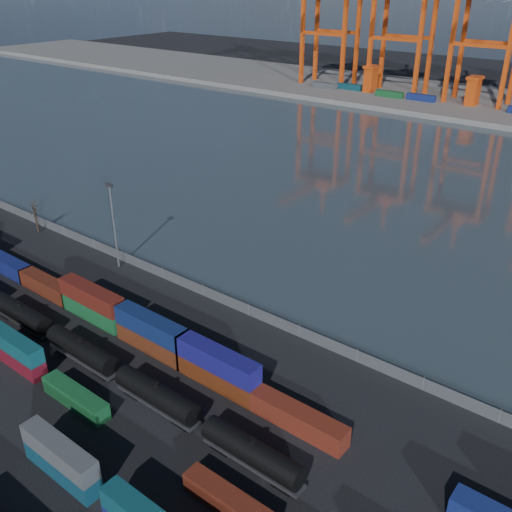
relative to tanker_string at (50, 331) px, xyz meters
The scene contains 9 objects.
ground 18.94m from the tanker_string, 11.03° to the right, with size 700.00×700.00×0.00m, color black.
harbor_water 103.09m from the tanker_string, 79.67° to the left, with size 700.00×700.00×0.00m, color #2A363D.
container_row_mid 28.90m from the tanker_string, 12.11° to the right, with size 140.52×2.27×4.84m.
container_row_north 26.31m from the tanker_string, 18.25° to the left, with size 142.95×2.67×5.70m.
tanker_string is the anchor object (origin of this frame).
waterfront_fence 30.62m from the tanker_string, 52.86° to the left, with size 160.12×0.12×2.20m.
bare_tree 43.48m from the tanker_string, 149.62° to the left, with size 1.92×1.88×7.31m.
yard_light_mast 26.21m from the tanker_string, 117.22° to the left, with size 1.60×0.40×16.60m.
quay_containers 192.01m from the tanker_string, 87.77° to the left, with size 172.58×10.99×2.60m.
Camera 1 is at (49.63, -33.04, 50.54)m, focal length 40.00 mm.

